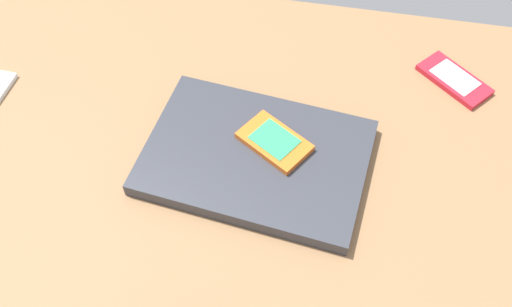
{
  "coord_description": "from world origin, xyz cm",
  "views": [
    {
      "loc": [
        17.46,
        -43.4,
        70.05
      ],
      "look_at": [
        8.64,
        3.08,
        5.0
      ],
      "focal_mm": 39.46,
      "sensor_mm": 36.0,
      "label": 1
    }
  ],
  "objects": [
    {
      "name": "desk_surface",
      "position": [
        0.0,
        0.0,
        1.5
      ],
      "size": [
        120.0,
        80.0,
        3.0
      ],
      "primitive_type": "cube",
      "color": "olive",
      "rests_on": "ground"
    },
    {
      "name": "laptop_closed",
      "position": [
        8.64,
        3.08,
        4.13
      ],
      "size": [
        33.8,
        25.4,
        2.26
      ],
      "primitive_type": "cube",
      "rotation": [
        0.0,
        0.0,
        -0.12
      ],
      "color": "#33353D",
      "rests_on": "desk_surface"
    },
    {
      "name": "cell_phone_on_desk",
      "position": [
        37.25,
        24.72,
        3.51
      ],
      "size": [
        12.49,
        11.86,
        1.08
      ],
      "color": "red",
      "rests_on": "desk_surface"
    },
    {
      "name": "cell_phone_on_laptop",
      "position": [
        10.95,
        5.11,
        5.79
      ],
      "size": [
        11.74,
        10.51,
        1.13
      ],
      "color": "orange",
      "rests_on": "laptop_closed"
    }
  ]
}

